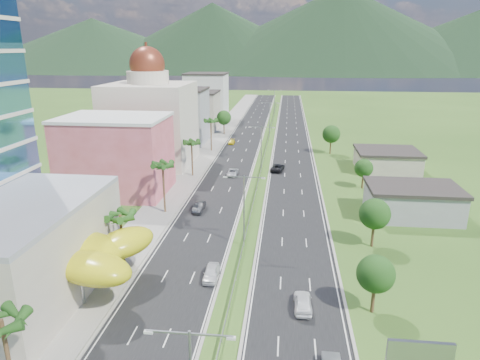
% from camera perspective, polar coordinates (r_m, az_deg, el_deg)
% --- Properties ---
extents(ground, '(500.00, 500.00, 0.00)m').
position_cam_1_polar(ground, '(55.99, -0.54, -13.26)').
color(ground, '#2D5119').
rests_on(ground, ground).
extents(road_left, '(11.00, 260.00, 0.04)m').
position_cam_1_polar(road_left, '(141.39, 0.80, 5.71)').
color(road_left, black).
rests_on(road_left, ground).
extents(road_right, '(11.00, 260.00, 0.04)m').
position_cam_1_polar(road_right, '(140.77, 6.91, 5.53)').
color(road_right, black).
rests_on(road_right, ground).
extents(sidewalk_left, '(7.00, 260.00, 0.12)m').
position_cam_1_polar(sidewalk_left, '(142.59, -3.02, 5.80)').
color(sidewalk_left, gray).
rests_on(sidewalk_left, ground).
extents(median_guardrail, '(0.10, 216.06, 0.76)m').
position_cam_1_polar(median_guardrail, '(123.18, 3.47, 4.22)').
color(median_guardrail, gray).
rests_on(median_guardrail, ground).
extents(streetlight_median_b, '(6.04, 0.25, 11.00)m').
position_cam_1_polar(streetlight_median_b, '(62.07, 0.54, -3.17)').
color(streetlight_median_b, gray).
rests_on(streetlight_median_b, ground).
extents(streetlight_median_c, '(6.04, 0.25, 11.00)m').
position_cam_1_polar(streetlight_median_c, '(100.40, 2.86, 4.80)').
color(streetlight_median_c, gray).
rests_on(streetlight_median_c, ground).
extents(streetlight_median_d, '(6.04, 0.25, 11.00)m').
position_cam_1_polar(streetlight_median_d, '(144.61, 4.00, 8.64)').
color(streetlight_median_d, gray).
rests_on(streetlight_median_d, ground).
extents(streetlight_median_e, '(6.04, 0.25, 11.00)m').
position_cam_1_polar(streetlight_median_e, '(189.19, 4.60, 10.67)').
color(streetlight_median_e, gray).
rests_on(streetlight_median_e, ground).
extents(lime_canopy, '(18.00, 15.00, 7.40)m').
position_cam_1_polar(lime_canopy, '(56.05, -22.09, -8.83)').
color(lime_canopy, '#B8B312').
rests_on(lime_canopy, ground).
extents(pink_shophouse, '(20.00, 15.00, 15.00)m').
position_cam_1_polar(pink_shophouse, '(89.22, -16.17, 3.03)').
color(pink_shophouse, '#BD4D52').
rests_on(pink_shophouse, ground).
extents(domed_building, '(20.00, 20.00, 28.70)m').
position_cam_1_polar(domed_building, '(109.62, -11.84, 7.97)').
color(domed_building, beige).
rests_on(domed_building, ground).
extents(midrise_grey, '(16.00, 15.00, 16.00)m').
position_cam_1_polar(midrise_grey, '(133.58, -8.06, 8.34)').
color(midrise_grey, gray).
rests_on(midrise_grey, ground).
extents(midrise_beige, '(16.00, 15.00, 13.00)m').
position_cam_1_polar(midrise_beige, '(154.97, -6.04, 9.08)').
color(midrise_beige, '#A39686').
rests_on(midrise_beige, ground).
extents(midrise_white, '(16.00, 15.00, 18.00)m').
position_cam_1_polar(midrise_white, '(177.02, -4.48, 10.95)').
color(midrise_white, silver).
rests_on(midrise_white, ground).
extents(billboard, '(5.20, 0.35, 6.20)m').
position_cam_1_polar(billboard, '(39.94, 22.76, -21.29)').
color(billboard, gray).
rests_on(billboard, ground).
extents(shed_near, '(15.00, 10.00, 5.00)m').
position_cam_1_polar(shed_near, '(80.46, 21.98, -2.83)').
color(shed_near, gray).
rests_on(shed_near, ground).
extents(shed_far, '(14.00, 12.00, 4.40)m').
position_cam_1_polar(shed_far, '(108.87, 18.97, 2.40)').
color(shed_far, '#A39686').
rests_on(shed_far, ground).
extents(palm_tree_a, '(3.60, 3.60, 9.10)m').
position_cam_1_polar(palm_tree_a, '(39.27, -29.17, -16.55)').
color(palm_tree_a, '#47301C').
rests_on(palm_tree_a, ground).
extents(palm_tree_b, '(3.60, 3.60, 8.10)m').
position_cam_1_polar(palm_tree_b, '(58.30, -15.68, -4.92)').
color(palm_tree_b, '#47301C').
rests_on(palm_tree_b, ground).
extents(palm_tree_c, '(3.60, 3.60, 9.60)m').
position_cam_1_polar(palm_tree_c, '(75.72, -10.27, 1.74)').
color(palm_tree_c, '#47301C').
rests_on(palm_tree_c, ground).
extents(palm_tree_d, '(3.60, 3.60, 8.60)m').
position_cam_1_polar(palm_tree_d, '(97.54, -6.47, 4.82)').
color(palm_tree_d, '#47301C').
rests_on(palm_tree_d, ground).
extents(palm_tree_e, '(3.60, 3.60, 9.40)m').
position_cam_1_polar(palm_tree_e, '(121.45, -3.91, 7.72)').
color(palm_tree_e, '#47301C').
rests_on(palm_tree_e, ground).
extents(leafy_tree_lfar, '(4.90, 4.90, 8.05)m').
position_cam_1_polar(leafy_tree_lfar, '(146.24, -2.16, 8.30)').
color(leafy_tree_lfar, '#47301C').
rests_on(leafy_tree_lfar, ground).
extents(leafy_tree_ra, '(4.20, 4.20, 6.90)m').
position_cam_1_polar(leafy_tree_ra, '(50.02, 17.64, -11.87)').
color(leafy_tree_ra, '#47301C').
rests_on(leafy_tree_ra, ground).
extents(leafy_tree_rb, '(4.55, 4.55, 7.47)m').
position_cam_1_polar(leafy_tree_rb, '(65.57, 17.53, -4.35)').
color(leafy_tree_rb, '#47301C').
rests_on(leafy_tree_rb, ground).
extents(leafy_tree_rc, '(3.85, 3.85, 6.33)m').
position_cam_1_polar(leafy_tree_rc, '(92.52, 16.17, 1.52)').
color(leafy_tree_rc, '#47301C').
rests_on(leafy_tree_rc, ground).
extents(leafy_tree_rd, '(4.90, 4.90, 8.05)m').
position_cam_1_polar(leafy_tree_rd, '(120.67, 12.07, 6.00)').
color(leafy_tree_rd, '#47301C').
rests_on(leafy_tree_rd, ground).
extents(mountain_ridge, '(860.00, 140.00, 90.00)m').
position_cam_1_polar(mountain_ridge, '(501.60, 12.89, 13.65)').
color(mountain_ridge, black).
rests_on(mountain_ridge, ground).
extents(car_white_near_left, '(1.99, 4.69, 1.58)m').
position_cam_1_polar(car_white_near_left, '(56.12, -3.85, -12.24)').
color(car_white_near_left, white).
rests_on(car_white_near_left, road_left).
extents(car_dark_left, '(1.82, 4.81, 1.57)m').
position_cam_1_polar(car_dark_left, '(77.77, -5.49, -3.59)').
color(car_dark_left, black).
rests_on(car_dark_left, road_left).
extents(car_silver_mid_left, '(2.41, 5.03, 1.38)m').
position_cam_1_polar(car_silver_mid_left, '(98.88, -1.00, 1.02)').
color(car_silver_mid_left, '#AEAFB6').
rests_on(car_silver_mid_left, road_left).
extents(car_yellow_far_left, '(1.78, 4.26, 1.23)m').
position_cam_1_polar(car_yellow_far_left, '(131.54, -1.11, 5.11)').
color(car_yellow_far_left, gold).
rests_on(car_yellow_far_left, road_left).
extents(car_white_near_right, '(2.07, 4.96, 1.68)m').
position_cam_1_polar(car_white_near_right, '(50.80, 8.39, -15.80)').
color(car_white_near_right, white).
rests_on(car_white_near_right, road_right).
extents(car_dark_far_right, '(3.57, 6.25, 1.64)m').
position_cam_1_polar(car_dark_far_right, '(102.98, 5.04, 1.70)').
color(car_dark_far_right, black).
rests_on(car_dark_far_right, road_right).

